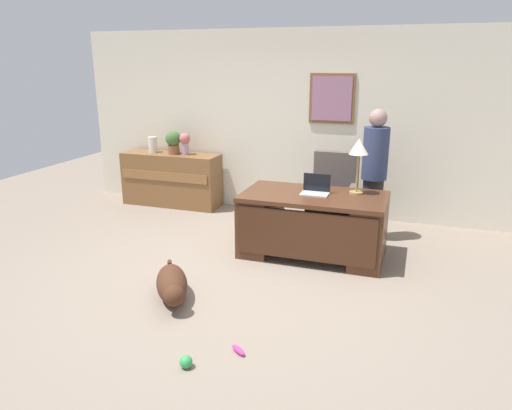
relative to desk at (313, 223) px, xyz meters
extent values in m
plane|color=gray|center=(-0.62, -0.89, -0.41)|extent=(12.00, 12.00, 0.00)
cube|color=beige|center=(-0.62, 1.71, 0.94)|extent=(7.00, 0.12, 2.70)
cube|color=brown|center=(-0.13, 1.64, 1.32)|extent=(0.65, 0.03, 0.70)
cube|color=gray|center=(-0.13, 1.62, 1.32)|extent=(0.57, 0.01, 0.62)
cube|color=#4C2B19|center=(0.00, 0.03, 0.32)|extent=(1.67, 0.91, 0.05)
cube|color=#4C2B19|center=(-0.65, 0.03, -0.06)|extent=(0.36, 0.85, 0.70)
cube|color=#4C2B19|center=(0.65, 0.03, -0.06)|extent=(0.36, 0.85, 0.70)
cube|color=#412415|center=(0.00, -0.40, -0.02)|extent=(1.57, 0.04, 0.56)
cube|color=brown|center=(-2.61, 1.36, 0.01)|extent=(1.58, 0.48, 0.84)
cube|color=brown|center=(-2.61, 1.12, 0.11)|extent=(1.48, 0.02, 0.14)
cube|color=#564C47|center=(0.07, 0.82, -0.04)|extent=(0.60, 0.58, 0.18)
cylinder|color=black|center=(0.07, 0.82, -0.27)|extent=(0.10, 0.10, 0.28)
cylinder|color=black|center=(0.07, 0.82, -0.38)|extent=(0.52, 0.52, 0.05)
cube|color=#564C47|center=(0.07, 1.06, 0.36)|extent=(0.60, 0.12, 0.62)
cube|color=#564C47|center=(-0.19, 0.82, 0.16)|extent=(0.08, 0.50, 0.22)
cube|color=#564C47|center=(0.33, 0.82, 0.16)|extent=(0.08, 0.50, 0.22)
cylinder|color=#262323|center=(0.60, 0.81, 0.00)|extent=(0.26, 0.26, 0.81)
cylinder|color=navy|center=(0.60, 0.81, 0.73)|extent=(0.32, 0.32, 0.65)
sphere|color=gray|center=(0.60, 0.81, 1.17)|extent=(0.22, 0.22, 0.22)
ellipsoid|color=#472819|center=(-1.07, -1.50, -0.26)|extent=(0.62, 0.74, 0.30)
sphere|color=#472819|center=(-0.88, -1.79, -0.22)|extent=(0.20, 0.20, 0.20)
cylinder|color=#472819|center=(-1.25, -1.21, -0.24)|extent=(0.12, 0.15, 0.21)
cube|color=#B2B5BA|center=(0.01, 0.02, 0.35)|extent=(0.32, 0.22, 0.01)
cube|color=black|center=(0.01, 0.13, 0.47)|extent=(0.32, 0.01, 0.21)
cylinder|color=#9E8447|center=(0.46, 0.22, 0.36)|extent=(0.16, 0.16, 0.02)
cylinder|color=#9E8447|center=(0.46, 0.22, 0.59)|extent=(0.02, 0.02, 0.44)
cone|color=silver|center=(0.46, 0.22, 0.90)|extent=(0.22, 0.22, 0.18)
cylinder|color=#B08FA3|center=(-2.34, 1.36, 0.52)|extent=(0.11, 0.11, 0.18)
sphere|color=#BB6564|center=(-2.34, 1.36, 0.68)|extent=(0.17, 0.17, 0.17)
cylinder|color=silver|center=(-2.92, 1.36, 0.56)|extent=(0.14, 0.14, 0.25)
cylinder|color=brown|center=(-2.55, 1.36, 0.50)|extent=(0.18, 0.18, 0.14)
sphere|color=#426933|center=(-2.55, 1.36, 0.67)|extent=(0.24, 0.24, 0.24)
sphere|color=green|center=(-0.42, -2.48, -0.36)|extent=(0.10, 0.10, 0.10)
ellipsoid|color=#D8338C|center=(-0.11, -2.17, -0.38)|extent=(0.16, 0.14, 0.05)
camera|label=1|loc=(1.11, -5.29, 1.84)|focal=33.69mm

